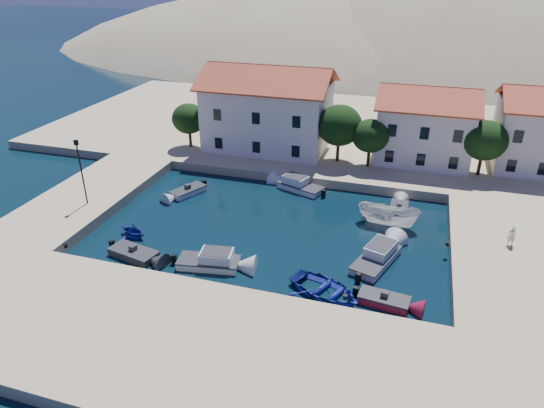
{
  "coord_description": "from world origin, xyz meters",
  "views": [
    {
      "loc": [
        11.02,
        -25.73,
        21.4
      ],
      "look_at": [
        -0.3,
        11.04,
        2.0
      ],
      "focal_mm": 32.0,
      "sensor_mm": 36.0,
      "label": 1
    }
  ],
  "objects": [
    {
      "name": "lamppost",
      "position": [
        -17.5,
        8.0,
        4.75
      ],
      "size": [
        0.35,
        0.25,
        6.22
      ],
      "color": "black",
      "rests_on": "quay_west"
    },
    {
      "name": "rowboat_west",
      "position": [
        -11.15,
        5.38,
        0.0
      ],
      "size": [
        3.16,
        2.89,
        1.42
      ],
      "primitive_type": "imported",
      "rotation": [
        0.0,
        0.0,
        -1.8
      ],
      "color": "navy",
      "rests_on": "ground"
    },
    {
      "name": "boat_east",
      "position": [
        9.73,
        13.83,
        0.0
      ],
      "size": [
        5.74,
        2.7,
        2.14
      ],
      "primitive_type": "imported",
      "rotation": [
        0.0,
        0.0,
        1.46
      ],
      "color": "silver",
      "rests_on": "ground"
    },
    {
      "name": "quay_south",
      "position": [
        0.0,
        -6.0,
        0.5
      ],
      "size": [
        52.0,
        12.0,
        1.0
      ],
      "primitive_type": "cube",
      "color": "#C1B384",
      "rests_on": "ground"
    },
    {
      "name": "ground",
      "position": [
        0.0,
        0.0,
        0.0
      ],
      "size": [
        400.0,
        400.0,
        0.0
      ],
      "primitive_type": "plane",
      "color": "black",
      "rests_on": "ground"
    },
    {
      "name": "hills",
      "position": [
        20.64,
        123.62,
        -23.4
      ],
      "size": [
        254.0,
        176.0,
        99.0
      ],
      "color": "gray",
      "rests_on": "ground"
    },
    {
      "name": "quay_east",
      "position": [
        20.5,
        10.0,
        0.5
      ],
      "size": [
        11.0,
        20.0,
        1.0
      ],
      "primitive_type": "cube",
      "color": "#C1B384",
      "rests_on": "ground"
    },
    {
      "name": "quay_west",
      "position": [
        -19.0,
        10.0,
        0.5
      ],
      "size": [
        8.0,
        20.0,
        1.0
      ],
      "primitive_type": "cube",
      "color": "#C1B384",
      "rests_on": "ground"
    },
    {
      "name": "building_right",
      "position": [
        24.0,
        30.0,
        5.47
      ],
      "size": [
        9.45,
        8.4,
        8.8
      ],
      "color": "silver",
      "rests_on": "quay_north"
    },
    {
      "name": "motorboat_red_se",
      "position": [
        10.51,
        2.36,
        0.3
      ],
      "size": [
        3.62,
        1.94,
        1.25
      ],
      "rotation": [
        0.0,
        0.0,
        -0.12
      ],
      "color": "maroon",
      "rests_on": "ground"
    },
    {
      "name": "motorboat_white_ne",
      "position": [
        10.51,
        16.53,
        0.3
      ],
      "size": [
        1.68,
        3.49,
        1.25
      ],
      "rotation": [
        0.0,
        0.0,
        1.55
      ],
      "color": "silver",
      "rests_on": "ground"
    },
    {
      "name": "building_mid",
      "position": [
        12.0,
        29.0,
        5.22
      ],
      "size": [
        10.5,
        8.4,
        8.3
      ],
      "color": "silver",
      "rests_on": "quay_north"
    },
    {
      "name": "quay_north",
      "position": [
        2.0,
        38.0,
        0.5
      ],
      "size": [
        80.0,
        36.0,
        1.0
      ],
      "primitive_type": "cube",
      "color": "#C1B384",
      "rests_on": "ground"
    },
    {
      "name": "trees",
      "position": [
        4.51,
        25.46,
        4.84
      ],
      "size": [
        37.3,
        5.3,
        6.45
      ],
      "color": "#382314",
      "rests_on": "quay_north"
    },
    {
      "name": "cabin_cruiser_north",
      "position": [
        0.42,
        18.79,
        0.48
      ],
      "size": [
        5.17,
        3.52,
        1.6
      ],
      "rotation": [
        0.0,
        0.0,
        2.79
      ],
      "color": "silver",
      "rests_on": "ground"
    },
    {
      "name": "rowboat_south",
      "position": [
        6.37,
        2.2,
        0.0
      ],
      "size": [
        6.51,
        5.69,
        1.12
      ],
      "primitive_type": "imported",
      "rotation": [
        0.0,
        0.0,
        1.17
      ],
      "color": "navy",
      "rests_on": "ground"
    },
    {
      "name": "pedestrian",
      "position": [
        19.45,
        11.57,
        1.87
      ],
      "size": [
        0.69,
        0.5,
        1.73
      ],
      "primitive_type": "imported",
      "rotation": [
        0.0,
        0.0,
        3.29
      ],
      "color": "silver",
      "rests_on": "quay_east"
    },
    {
      "name": "cabin_cruiser_south",
      "position": [
        -3.0,
        3.05,
        0.48
      ],
      "size": [
        5.03,
        2.75,
        1.6
      ],
      "rotation": [
        0.0,
        0.0,
        0.16
      ],
      "color": "silver",
      "rests_on": "ground"
    },
    {
      "name": "bollards",
      "position": [
        2.8,
        3.87,
        1.15
      ],
      "size": [
        29.36,
        9.56,
        0.3
      ],
      "color": "black",
      "rests_on": "ground"
    },
    {
      "name": "cabin_cruiser_east",
      "position": [
        9.42,
        7.3,
        0.48
      ],
      "size": [
        3.74,
        5.77,
        1.6
      ],
      "rotation": [
        0.0,
        0.0,
        1.25
      ],
      "color": "silver",
      "rests_on": "ground"
    },
    {
      "name": "building_left",
      "position": [
        -6.0,
        28.0,
        5.94
      ],
      "size": [
        14.7,
        9.45,
        9.7
      ],
      "color": "silver",
      "rests_on": "quay_north"
    },
    {
      "name": "motorboat_white_west",
      "position": [
        -10.35,
        14.51,
        0.29
      ],
      "size": [
        3.07,
        4.08,
        1.25
      ],
      "rotation": [
        0.0,
        0.0,
        -2.01
      ],
      "color": "silver",
      "rests_on": "ground"
    },
    {
      "name": "motorboat_grey_sw",
      "position": [
        -9.34,
        2.52,
        0.29
      ],
      "size": [
        4.33,
        2.6,
        1.25
      ],
      "rotation": [
        0.0,
        0.0,
        -0.21
      ],
      "color": "#313236",
      "rests_on": "ground"
    }
  ]
}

